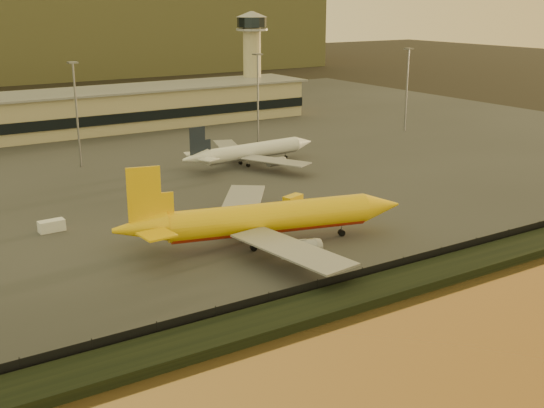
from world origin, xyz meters
The scene contains 11 objects.
ground centered at (0.00, 0.00, 0.00)m, with size 900.00×900.00×0.00m, color black.
embankment centered at (0.00, -17.00, 0.70)m, with size 320.00×7.00×1.40m, color black.
tarmac centered at (0.00, 95.00, 0.10)m, with size 320.00×220.00×0.20m, color #2D2D2D.
perimeter_fence centered at (0.00, -13.00, 1.30)m, with size 300.00×0.05×2.20m, color black.
terminal_building centered at (-14.52, 125.55, 6.25)m, with size 202.00×25.00×12.60m.
control_tower centered at (70.00, 131.00, 21.66)m, with size 11.20×11.20×35.50m.
apron_light_masts centered at (15.00, 75.00, 15.70)m, with size 152.20×12.20×25.40m.
dhl_cargo_jet centered at (-1.35, 8.26, 4.65)m, with size 49.42×47.44×14.91m.
white_narrowbody_jet centered at (26.41, 59.13, 3.52)m, with size 38.73×37.71×11.12m.
gse_vehicle_yellow centered at (15.64, 24.83, 1.18)m, with size 4.34×1.95×1.95m, color yellow.
gse_vehicle_white centered at (-29.63, 34.43, 1.21)m, with size 4.51×2.03×2.03m, color white.
Camera 1 is at (-58.30, -83.11, 39.72)m, focal length 45.00 mm.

